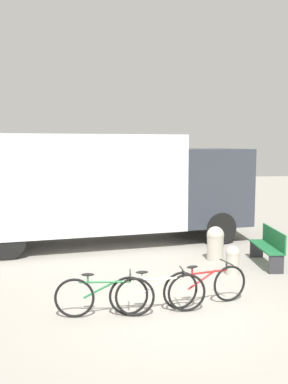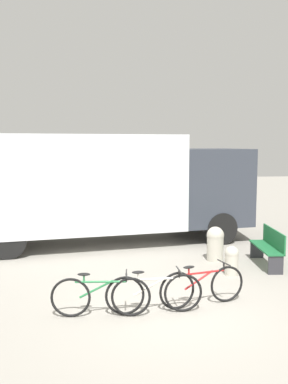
% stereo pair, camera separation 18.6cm
% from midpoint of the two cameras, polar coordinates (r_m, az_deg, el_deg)
% --- Properties ---
extents(ground_plane, '(60.00, 60.00, 0.00)m').
position_cam_midpoint_polar(ground_plane, '(7.75, 3.65, -15.83)').
color(ground_plane, gray).
extents(delivery_truck, '(8.82, 3.65, 3.19)m').
position_cam_midpoint_polar(delivery_truck, '(12.54, -6.05, 1.03)').
color(delivery_truck, silver).
rests_on(delivery_truck, ground).
extents(park_bench, '(0.52, 1.56, 0.89)m').
position_cam_midpoint_polar(park_bench, '(10.84, 15.86, -6.90)').
color(park_bench, '#1E6638').
rests_on(park_bench, ground).
extents(bicycle_near, '(1.71, 0.44, 0.77)m').
position_cam_midpoint_polar(bicycle_near, '(7.49, -6.02, -13.66)').
color(bicycle_near, black).
rests_on(bicycle_near, ground).
extents(bicycle_middle, '(1.71, 0.44, 0.77)m').
position_cam_midpoint_polar(bicycle_middle, '(7.61, 1.12, -13.31)').
color(bicycle_middle, black).
rests_on(bicycle_middle, ground).
extents(bicycle_far, '(1.66, 0.56, 0.77)m').
position_cam_midpoint_polar(bicycle_far, '(8.03, 7.52, -12.28)').
color(bicycle_far, black).
rests_on(bicycle_far, ground).
extents(bollard_near_bench, '(0.32, 0.32, 0.66)m').
position_cam_midpoint_polar(bollard_near_bench, '(9.93, 11.19, -8.76)').
color(bollard_near_bench, '#B2AD9E').
rests_on(bollard_near_bench, ground).
extents(bollard_far_bench, '(0.44, 0.44, 0.86)m').
position_cam_midpoint_polar(bollard_far_bench, '(11.01, 9.00, -6.63)').
color(bollard_far_bench, '#B2AD9E').
rests_on(bollard_far_bench, ground).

